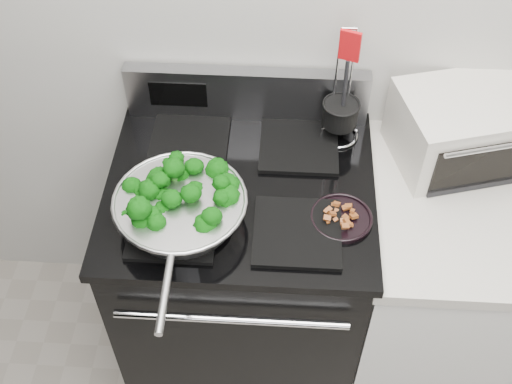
# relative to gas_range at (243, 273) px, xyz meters

# --- Properties ---
(back_wall) EXTENTS (4.00, 0.02, 2.70)m
(back_wall) POSITION_rel_gas_range_xyz_m (0.30, 0.34, 0.86)
(back_wall) COLOR beige
(back_wall) RESTS_ON ground
(gas_range) EXTENTS (0.79, 0.69, 1.13)m
(gas_range) POSITION_rel_gas_range_xyz_m (0.00, 0.00, 0.00)
(gas_range) COLOR black
(gas_range) RESTS_ON floor
(counter) EXTENTS (0.62, 0.68, 0.92)m
(counter) POSITION_rel_gas_range_xyz_m (0.68, -0.00, -0.03)
(counter) COLOR white
(counter) RESTS_ON floor
(skillet) EXTENTS (0.37, 0.59, 0.08)m
(skillet) POSITION_rel_gas_range_xyz_m (-0.15, -0.15, 0.52)
(skillet) COLOR silver
(skillet) RESTS_ON gas_range
(broccoli_pile) EXTENTS (0.29, 0.29, 0.10)m
(broccoli_pile) POSITION_rel_gas_range_xyz_m (-0.15, -0.15, 0.54)
(broccoli_pile) COLOR black
(broccoli_pile) RESTS_ON skillet
(bacon_plate) EXTENTS (0.17, 0.17, 0.04)m
(bacon_plate) POSITION_rel_gas_range_xyz_m (0.29, -0.12, 0.48)
(bacon_plate) COLOR black
(bacon_plate) RESTS_ON gas_range
(utensil_holder) EXTENTS (0.13, 0.13, 0.40)m
(utensil_holder) POSITION_rel_gas_range_xyz_m (0.29, 0.22, 0.53)
(utensil_holder) COLOR silver
(utensil_holder) RESTS_ON gas_range
(toaster_oven) EXTENTS (0.45, 0.39, 0.22)m
(toaster_oven) POSITION_rel_gas_range_xyz_m (0.66, 0.19, 0.54)
(toaster_oven) COLOR silver
(toaster_oven) RESTS_ON counter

